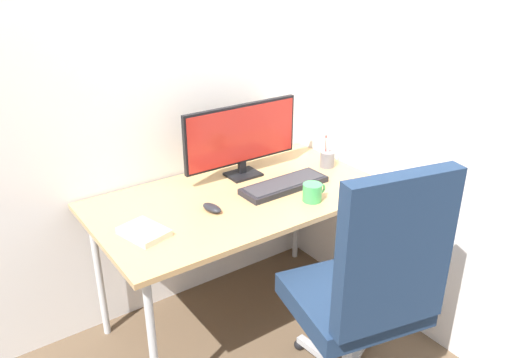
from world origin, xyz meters
TOP-DOWN VIEW (x-y plane):
  - ground_plane at (0.00, 0.00)m, footprint 8.00×8.00m
  - wall_back at (0.00, 0.40)m, footprint 2.84×0.04m
  - wall_side_right at (0.71, -0.21)m, footprint 0.04×2.23m
  - desk at (0.00, 0.00)m, footprint 1.36×0.75m
  - office_chair at (0.11, -0.73)m, footprint 0.59×0.61m
  - monitor at (0.14, 0.19)m, footprint 0.63×0.13m
  - keyboard at (0.22, -0.06)m, footprint 0.44×0.15m
  - mouse at (-0.18, -0.06)m, footprint 0.07×0.11m
  - pen_holder at (0.57, 0.02)m, footprint 0.08×0.08m
  - notebook at (-0.51, -0.08)m, footprint 0.18×0.22m
  - coffee_mug at (0.24, -0.24)m, footprint 0.12×0.09m

SIDE VIEW (x-z plane):
  - ground_plane at x=0.00m, z-range 0.00..0.00m
  - office_chair at x=0.11m, z-range 0.04..1.15m
  - desk at x=0.00m, z-range 0.31..1.02m
  - notebook at x=-0.51m, z-range 0.72..0.75m
  - keyboard at x=0.22m, z-range 0.72..0.75m
  - mouse at x=-0.18m, z-range 0.72..0.75m
  - coffee_mug at x=0.24m, z-range 0.72..0.80m
  - pen_holder at x=0.57m, z-range 0.68..0.85m
  - monitor at x=0.14m, z-range 0.74..1.11m
  - wall_back at x=0.00m, z-range 0.00..2.80m
  - wall_side_right at x=0.71m, z-range 0.00..2.80m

